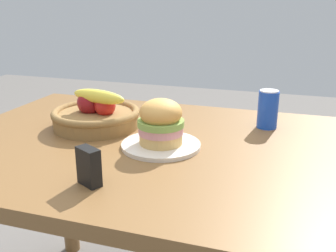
{
  "coord_description": "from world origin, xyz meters",
  "views": [
    {
      "loc": [
        0.32,
        -1.02,
        1.16
      ],
      "look_at": [
        -0.01,
        -0.01,
        0.81
      ],
      "focal_mm": 41.62,
      "sensor_mm": 36.0,
      "label": 1
    }
  ],
  "objects_px": {
    "sandwich": "(161,122)",
    "soda_can": "(268,109)",
    "napkin_holder": "(89,167)",
    "plate": "(161,145)",
    "fruit_basket": "(96,115)"
  },
  "relations": [
    {
      "from": "sandwich",
      "to": "soda_can",
      "type": "height_order",
      "value": "sandwich"
    },
    {
      "from": "soda_can",
      "to": "napkin_holder",
      "type": "height_order",
      "value": "soda_can"
    },
    {
      "from": "sandwich",
      "to": "soda_can",
      "type": "bearing_deg",
      "value": 45.26
    },
    {
      "from": "napkin_holder",
      "to": "plate",
      "type": "bearing_deg",
      "value": 101.58
    },
    {
      "from": "sandwich",
      "to": "soda_can",
      "type": "relative_size",
      "value": 1.06
    },
    {
      "from": "sandwich",
      "to": "fruit_basket",
      "type": "bearing_deg",
      "value": 157.76
    },
    {
      "from": "soda_can",
      "to": "fruit_basket",
      "type": "height_order",
      "value": "fruit_basket"
    },
    {
      "from": "plate",
      "to": "napkin_holder",
      "type": "distance_m",
      "value": 0.29
    },
    {
      "from": "plate",
      "to": "napkin_holder",
      "type": "bearing_deg",
      "value": -106.04
    },
    {
      "from": "sandwich",
      "to": "fruit_basket",
      "type": "relative_size",
      "value": 0.46
    },
    {
      "from": "plate",
      "to": "sandwich",
      "type": "bearing_deg",
      "value": 153.43
    },
    {
      "from": "plate",
      "to": "fruit_basket",
      "type": "xyz_separation_m",
      "value": [
        -0.26,
        0.11,
        0.04
      ]
    },
    {
      "from": "napkin_holder",
      "to": "sandwich",
      "type": "bearing_deg",
      "value": 101.58
    },
    {
      "from": "plate",
      "to": "soda_can",
      "type": "xyz_separation_m",
      "value": [
        0.28,
        0.28,
        0.06
      ]
    },
    {
      "from": "soda_can",
      "to": "napkin_holder",
      "type": "relative_size",
      "value": 1.4
    }
  ]
}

